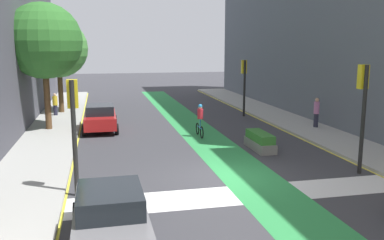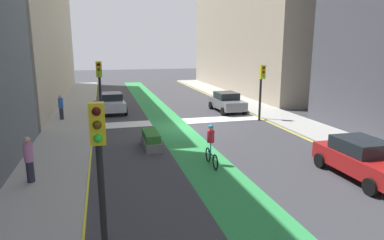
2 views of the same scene
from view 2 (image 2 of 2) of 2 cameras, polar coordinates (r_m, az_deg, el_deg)
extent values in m
plane|color=#38383D|center=(22.05, -0.86, -1.33)|extent=(120.00, 120.00, 0.00)
cube|color=#2D8C47|center=(21.85, -3.15, -1.46)|extent=(2.40, 60.00, 0.01)
cube|color=silver|center=(23.94, -2.02, -0.23)|extent=(12.00, 1.80, 0.01)
cube|color=#9E9E99|center=(24.89, 16.13, -0.06)|extent=(3.00, 60.00, 0.15)
cube|color=yellow|center=(24.18, 13.07, -0.42)|extent=(0.16, 60.00, 0.01)
cube|color=#9E9E99|center=(21.53, -20.62, -2.26)|extent=(3.00, 60.00, 0.15)
cube|color=yellow|center=(21.44, -16.62, -2.24)|extent=(0.16, 60.00, 0.01)
cube|color=#B2A893|center=(37.17, -27.68, 16.69)|extent=(7.32, 29.13, 17.81)
cylinder|color=black|center=(21.73, -15.28, 3.86)|extent=(0.16, 0.16, 4.34)
cube|color=gold|center=(21.36, -15.53, 8.29)|extent=(0.35, 0.28, 0.95)
sphere|color=#3F0A0A|center=(21.21, -15.58, 9.07)|extent=(0.20, 0.20, 0.20)
sphere|color=#4C380C|center=(21.22, -15.54, 8.26)|extent=(0.20, 0.20, 0.20)
sphere|color=#26D833|center=(21.24, -15.49, 7.46)|extent=(0.20, 0.20, 0.20)
cylinder|color=black|center=(24.38, 11.53, 4.48)|extent=(0.16, 0.16, 3.97)
cube|color=gold|center=(24.05, 11.90, 7.97)|extent=(0.35, 0.28, 0.95)
sphere|color=#3F0A0A|center=(23.91, 12.08, 8.66)|extent=(0.20, 0.20, 0.20)
sphere|color=#4C380C|center=(23.93, 12.05, 7.95)|extent=(0.20, 0.20, 0.20)
sphere|color=#26D833|center=(23.95, 12.02, 7.23)|extent=(0.20, 0.20, 0.20)
cylinder|color=black|center=(8.41, -15.17, -10.49)|extent=(0.16, 0.16, 4.00)
cube|color=gold|center=(7.76, -15.80, -0.60)|extent=(0.35, 0.28, 0.95)
sphere|color=#3F0A0A|center=(7.57, -15.94, 1.39)|extent=(0.20, 0.20, 0.20)
sphere|color=#4C380C|center=(7.63, -15.81, -0.82)|extent=(0.20, 0.20, 0.20)
sphere|color=#26D833|center=(7.70, -15.68, -3.00)|extent=(0.20, 0.20, 0.20)
cube|color=#B2B7BF|center=(27.85, -13.41, 2.61)|extent=(2.00, 4.28, 0.70)
cube|color=black|center=(27.96, -13.51, 3.94)|extent=(1.69, 2.07, 0.55)
cylinder|color=black|center=(26.55, -11.19, 1.49)|extent=(0.25, 0.65, 0.64)
cylinder|color=black|center=(26.42, -15.07, 1.24)|extent=(0.25, 0.65, 0.64)
cylinder|color=black|center=(29.43, -11.86, 2.50)|extent=(0.25, 0.65, 0.64)
cylinder|color=black|center=(29.31, -15.36, 2.29)|extent=(0.25, 0.65, 0.64)
cube|color=slate|center=(27.63, 5.98, 2.81)|extent=(1.84, 4.22, 0.70)
cube|color=black|center=(27.72, 5.86, 4.15)|extent=(1.62, 2.01, 0.55)
cylinder|color=black|center=(26.70, 8.91, 1.63)|extent=(0.23, 0.64, 0.64)
cylinder|color=black|center=(26.02, 5.29, 1.45)|extent=(0.23, 0.64, 0.64)
cylinder|color=black|center=(29.36, 6.56, 2.66)|extent=(0.23, 0.64, 0.64)
cylinder|color=black|center=(28.75, 3.22, 2.52)|extent=(0.23, 0.64, 0.64)
cube|color=#A51919|center=(15.23, 27.02, -6.38)|extent=(1.83, 4.21, 0.70)
cube|color=black|center=(15.20, 26.75, -3.93)|extent=(1.61, 2.01, 0.55)
cylinder|color=black|center=(13.75, 28.08, -10.00)|extent=(0.22, 0.64, 0.64)
cylinder|color=black|center=(16.95, 25.93, -5.70)|extent=(0.22, 0.64, 0.64)
cylinder|color=black|center=(15.87, 20.94, -6.44)|extent=(0.22, 0.64, 0.64)
torus|color=black|center=(14.61, 3.98, -7.14)|extent=(0.06, 0.68, 0.68)
torus|color=black|center=(15.56, 2.74, -5.91)|extent=(0.06, 0.68, 0.68)
cylinder|color=#2672BF|center=(15.03, 3.35, -5.86)|extent=(0.07, 0.95, 0.06)
cylinder|color=#2672BF|center=(15.08, 3.19, -4.71)|extent=(0.05, 0.05, 0.50)
cylinder|color=red|center=(14.94, 3.21, -2.78)|extent=(0.32, 0.32, 0.55)
sphere|color=beige|center=(14.84, 3.23, -1.35)|extent=(0.22, 0.22, 0.22)
sphere|color=#268CCC|center=(14.83, 3.23, -1.20)|extent=(0.23, 0.23, 0.23)
cylinder|color=#262638|center=(25.58, -21.28, 1.00)|extent=(0.28, 0.28, 0.81)
cylinder|color=#2659B2|center=(25.46, -21.42, 2.70)|extent=(0.34, 0.34, 0.72)
sphere|color=tan|center=(25.39, -21.50, 3.76)|extent=(0.23, 0.23, 0.23)
cylinder|color=#262638|center=(14.29, -25.76, -7.91)|extent=(0.28, 0.28, 0.82)
cylinder|color=#BF72A5|center=(14.05, -26.06, -4.94)|extent=(0.34, 0.34, 0.73)
sphere|color=tan|center=(13.93, -26.25, -3.03)|extent=(0.24, 0.24, 0.24)
cube|color=slate|center=(17.90, -6.97, -3.92)|extent=(0.81, 2.41, 0.45)
cube|color=#33722D|center=(17.79, -7.01, -2.60)|extent=(0.73, 2.17, 0.40)
camera|label=1|loc=(37.02, 0.57, 12.19)|focal=38.73mm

